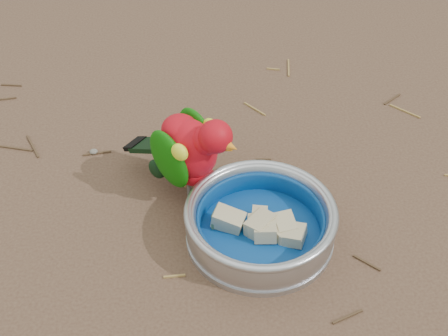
{
  "coord_description": "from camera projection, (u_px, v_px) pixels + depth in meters",
  "views": [
    {
      "loc": [
        -0.03,
        -0.65,
        0.7
      ],
      "look_at": [
        0.0,
        0.05,
        0.08
      ],
      "focal_mm": 50.0,
      "sensor_mm": 36.0,
      "label": 1
    }
  ],
  "objects": [
    {
      "name": "ground_debris",
      "position": [
        255.0,
        202.0,
        0.99
      ],
      "size": [
        0.9,
        0.8,
        0.01
      ],
      "primitive_type": null,
      "color": "olive",
      "rests_on": "ground"
    },
    {
      "name": "lory_parrot",
      "position": [
        191.0,
        156.0,
        0.96
      ],
      "size": [
        0.21,
        0.2,
        0.16
      ],
      "primitive_type": null,
      "rotation": [
        0.0,
        0.0,
        -2.25
      ],
      "color": "red",
      "rests_on": "ground"
    },
    {
      "name": "food_bowl",
      "position": [
        260.0,
        234.0,
        0.93
      ],
      "size": [
        0.22,
        0.22,
        0.02
      ],
      "primitive_type": "cylinder",
      "color": "#B2B2BA",
      "rests_on": "ground"
    },
    {
      "name": "fruit_wedges",
      "position": [
        260.0,
        224.0,
        0.92
      ],
      "size": [
        0.13,
        0.13,
        0.03
      ],
      "primitive_type": null,
      "color": "#C1B086",
      "rests_on": "food_bowl"
    },
    {
      "name": "bowl_wall",
      "position": [
        261.0,
        220.0,
        0.91
      ],
      "size": [
        0.22,
        0.22,
        0.04
      ],
      "primitive_type": null,
      "color": "#B2B2BA",
      "rests_on": "food_bowl"
    },
    {
      "name": "ground",
      "position": [
        226.0,
        231.0,
        0.95
      ],
      "size": [
        60.0,
        60.0,
        0.0
      ],
      "primitive_type": "plane",
      "color": "brown"
    }
  ]
}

